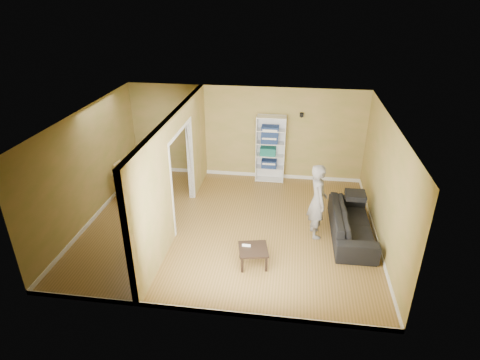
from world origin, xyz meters
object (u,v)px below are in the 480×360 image
(dining_table, at_px, (141,170))
(chair_near, at_px, (137,186))
(chair_left, at_px, (114,177))
(sofa, at_px, (352,219))
(coffee_table, at_px, (253,251))
(bookshelf, at_px, (271,148))
(chair_far, at_px, (149,168))
(person, at_px, (318,195))

(dining_table, bearing_deg, chair_near, -81.06)
(chair_left, xyz_separation_m, chair_near, (0.87, -0.56, 0.06))
(sofa, bearing_deg, coffee_table, 122.04)
(bookshelf, distance_m, dining_table, 3.54)
(bookshelf, bearing_deg, coffee_table, -90.63)
(bookshelf, height_order, chair_near, bookshelf)
(chair_far, bearing_deg, person, 151.62)
(person, distance_m, chair_near, 4.45)
(sofa, bearing_deg, chair_near, 81.62)
(sofa, distance_m, person, 0.97)
(sofa, height_order, chair_near, chair_near)
(chair_left, bearing_deg, person, 83.24)
(sofa, bearing_deg, person, 94.26)
(sofa, distance_m, coffee_table, 2.41)
(coffee_table, bearing_deg, bookshelf, 89.37)
(sofa, relative_size, person, 1.11)
(dining_table, height_order, chair_far, chair_far)
(coffee_table, relative_size, dining_table, 0.45)
(sofa, xyz_separation_m, person, (-0.79, -0.07, 0.57))
(chair_near, relative_size, chair_far, 1.04)
(dining_table, relative_size, chair_left, 1.37)
(sofa, height_order, chair_far, chair_far)
(bookshelf, bearing_deg, chair_far, -166.65)
(person, xyz_separation_m, dining_table, (-4.44, 1.29, -0.30))
(bookshelf, relative_size, chair_far, 1.92)
(coffee_table, height_order, chair_left, chair_left)
(chair_left, height_order, chair_near, chair_near)
(person, relative_size, chair_far, 2.03)
(dining_table, xyz_separation_m, chair_far, (-0.00, 0.61, -0.20))
(chair_left, bearing_deg, coffee_table, 64.72)
(chair_left, height_order, chair_far, chair_far)
(chair_left, xyz_separation_m, chair_far, (0.78, 0.59, 0.04))
(coffee_table, xyz_separation_m, chair_far, (-3.21, 3.14, 0.17))
(bookshelf, xyz_separation_m, chair_near, (-3.16, -1.92, -0.43))
(bookshelf, relative_size, chair_left, 2.09)
(bookshelf, xyz_separation_m, chair_far, (-3.25, -0.77, -0.45))
(person, height_order, dining_table, person)
(sofa, relative_size, chair_near, 2.16)
(sofa, relative_size, dining_table, 1.78)
(coffee_table, height_order, dining_table, dining_table)
(chair_near, bearing_deg, dining_table, 115.62)
(chair_near, bearing_deg, bookshelf, 47.92)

